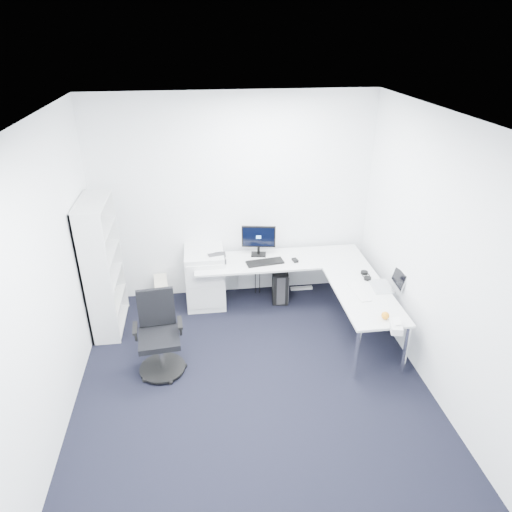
{
  "coord_description": "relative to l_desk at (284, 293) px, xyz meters",
  "views": [
    {
      "loc": [
        -0.44,
        -3.48,
        3.37
      ],
      "look_at": [
        0.15,
        1.05,
        1.05
      ],
      "focal_mm": 32.0,
      "sensor_mm": 36.0,
      "label": 1
    }
  ],
  "objects": [
    {
      "name": "ground",
      "position": [
        -0.55,
        -1.4,
        -0.32
      ],
      "size": [
        4.2,
        4.2,
        0.0
      ],
      "primitive_type": "plane",
      "color": "black"
    },
    {
      "name": "ceiling",
      "position": [
        -0.55,
        -1.4,
        2.38
      ],
      "size": [
        4.2,
        4.2,
        0.0
      ],
      "primitive_type": "plane",
      "color": "white"
    },
    {
      "name": "wall_back",
      "position": [
        -0.55,
        0.7,
        1.03
      ],
      "size": [
        3.6,
        0.02,
        2.7
      ],
      "primitive_type": "cube",
      "color": "white",
      "rests_on": "ground"
    },
    {
      "name": "wall_front",
      "position": [
        -0.55,
        -3.5,
        1.03
      ],
      "size": [
        3.6,
        0.02,
        2.7
      ],
      "primitive_type": "cube",
      "color": "white",
      "rests_on": "ground"
    },
    {
      "name": "wall_left",
      "position": [
        -2.35,
        -1.4,
        1.03
      ],
      "size": [
        0.02,
        4.2,
        2.7
      ],
      "primitive_type": "cube",
      "color": "white",
      "rests_on": "ground"
    },
    {
      "name": "wall_right",
      "position": [
        1.25,
        -1.4,
        1.03
      ],
      "size": [
        0.02,
        4.2,
        2.7
      ],
      "primitive_type": "cube",
      "color": "white",
      "rests_on": "ground"
    },
    {
      "name": "l_desk",
      "position": [
        0.0,
        0.0,
        0.0
      ],
      "size": [
        2.22,
        1.24,
        0.65
      ],
      "primitive_type": null,
      "color": "silver",
      "rests_on": "ground"
    },
    {
      "name": "drawer_pedestal",
      "position": [
        -0.98,
        0.45,
        0.06
      ],
      "size": [
        0.5,
        0.62,
        0.77
      ],
      "primitive_type": "cube",
      "color": "silver",
      "rests_on": "ground"
    },
    {
      "name": "bookshelf",
      "position": [
        -2.17,
        0.05,
        0.5
      ],
      "size": [
        0.32,
        0.82,
        1.65
      ],
      "primitive_type": null,
      "color": "silver",
      "rests_on": "ground"
    },
    {
      "name": "task_chair",
      "position": [
        -1.5,
        -0.91,
        0.13
      ],
      "size": [
        0.56,
        0.56,
        0.92
      ],
      "primitive_type": null,
      "rotation": [
        0.0,
        0.0,
        0.09
      ],
      "color": "black",
      "rests_on": "ground"
    },
    {
      "name": "black_pc_tower",
      "position": [
        0.03,
        0.42,
        -0.1
      ],
      "size": [
        0.26,
        0.48,
        0.45
      ],
      "primitive_type": "cube",
      "rotation": [
        0.0,
        0.0,
        -0.13
      ],
      "color": "black",
      "rests_on": "ground"
    },
    {
      "name": "beige_pc_tower",
      "position": [
        -1.57,
        0.47,
        -0.15
      ],
      "size": [
        0.21,
        0.39,
        0.36
      ],
      "primitive_type": "cube",
      "rotation": [
        0.0,
        0.0,
        0.11
      ],
      "color": "beige",
      "rests_on": "ground"
    },
    {
      "name": "power_strip",
      "position": [
        0.37,
        0.58,
        -0.31
      ],
      "size": [
        0.31,
        0.06,
        0.04
      ],
      "primitive_type": "cube",
      "rotation": [
        0.0,
        0.0,
        -0.01
      ],
      "color": "silver",
      "rests_on": "ground"
    },
    {
      "name": "monitor",
      "position": [
        -0.26,
        0.46,
        0.54
      ],
      "size": [
        0.46,
        0.21,
        0.42
      ],
      "primitive_type": null,
      "rotation": [
        0.0,
        0.0,
        -0.17
      ],
      "color": "black",
      "rests_on": "l_desk"
    },
    {
      "name": "black_keyboard",
      "position": [
        -0.21,
        0.22,
        0.34
      ],
      "size": [
        0.49,
        0.23,
        0.02
      ],
      "primitive_type": "cube",
      "rotation": [
        0.0,
        0.0,
        0.14
      ],
      "color": "black",
      "rests_on": "l_desk"
    },
    {
      "name": "mouse",
      "position": [
        0.18,
        0.22,
        0.34
      ],
      "size": [
        0.08,
        0.11,
        0.03
      ],
      "primitive_type": "cube",
      "rotation": [
        0.0,
        0.0,
        0.21
      ],
      "color": "black",
      "rests_on": "l_desk"
    },
    {
      "name": "desk_phone",
      "position": [
        -0.83,
        0.34,
        0.4
      ],
      "size": [
        0.25,
        0.25,
        0.15
      ],
      "primitive_type": null,
      "rotation": [
        0.0,
        0.0,
        0.18
      ],
      "color": "#2B2B2D",
      "rests_on": "l_desk"
    },
    {
      "name": "laptop",
      "position": [
        1.04,
        -0.55,
        0.44
      ],
      "size": [
        0.35,
        0.34,
        0.23
      ],
      "primitive_type": null,
      "rotation": [
        0.0,
        0.0,
        -0.05
      ],
      "color": "silver",
      "rests_on": "l_desk"
    },
    {
      "name": "white_keyboard",
      "position": [
        0.75,
        -0.62,
        0.33
      ],
      "size": [
        0.16,
        0.44,
        0.01
      ],
      "primitive_type": "cube",
      "rotation": [
        0.0,
        0.0,
        0.08
      ],
      "color": "silver",
      "rests_on": "l_desk"
    },
    {
      "name": "headphones",
      "position": [
        0.95,
        -0.28,
        0.35
      ],
      "size": [
        0.15,
        0.22,
        0.05
      ],
      "primitive_type": null,
      "rotation": [
        0.0,
        0.0,
        -0.07
      ],
      "color": "black",
      "rests_on": "l_desk"
    },
    {
      "name": "orange_fruit",
      "position": [
        0.84,
        -1.17,
        0.37
      ],
      "size": [
        0.08,
        0.08,
        0.08
      ],
      "primitive_type": "sphere",
      "color": "orange",
      "rests_on": "l_desk"
    },
    {
      "name": "tissue_box",
      "position": [
        0.87,
        -1.36,
        0.36
      ],
      "size": [
        0.16,
        0.23,
        0.07
      ],
      "primitive_type": "cube",
      "rotation": [
        0.0,
        0.0,
        -0.25
      ],
      "color": "silver",
      "rests_on": "l_desk"
    }
  ]
}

